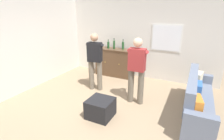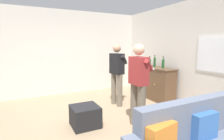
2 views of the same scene
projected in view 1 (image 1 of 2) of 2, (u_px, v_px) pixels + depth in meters
The scene contains 11 objects.
ground at pixel (103, 111), 4.17m from camera, with size 10.40×10.40×0.00m, color #9E8466.
wall_back_with_window at pixel (141, 37), 5.95m from camera, with size 5.20×0.15×2.80m.
wall_side_left at pixel (18, 44), 4.81m from camera, with size 0.12×5.20×2.80m, color silver.
couch at pixel (197, 100), 3.93m from camera, with size 0.57×2.31×0.94m.
sideboard_cabinet at pixel (115, 62), 6.28m from camera, with size 1.39×0.49×0.99m.
bottle_wine_green at pixel (108, 45), 6.16m from camera, with size 0.08×0.08×0.32m.
bottle_liquor_amber at pixel (114, 45), 6.08m from camera, with size 0.07×0.07×0.37m.
bottle_spirits_clear at pixel (123, 46), 5.99m from camera, with size 0.08×0.08×0.35m.
ottoman at pixel (100, 108), 3.91m from camera, with size 0.54×0.54×0.42m, color black.
person_standing_left at pixel (95, 59), 5.03m from camera, with size 0.55×0.51×1.68m.
person_standing_right at pixel (137, 68), 4.28m from camera, with size 0.56×0.48×1.68m.
Camera 1 is at (1.78, -3.15, 2.30)m, focal length 28.00 mm.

